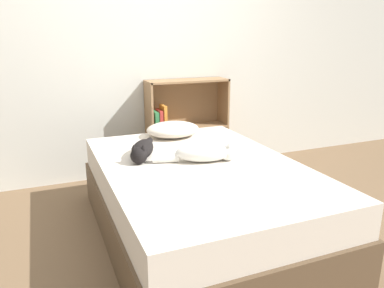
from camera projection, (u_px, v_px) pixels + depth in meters
name	position (u px, v px, depth m)	size (l,w,h in m)	color
ground_plane	(200.00, 234.00, 2.68)	(8.00, 8.00, 0.00)	brown
wall_back	(142.00, 48.00, 3.58)	(8.00, 0.06, 2.50)	silver
bed	(200.00, 200.00, 2.61)	(1.31, 1.92, 0.53)	brown
pillow	(173.00, 129.00, 3.20)	(0.45, 0.38, 0.12)	beige
cat_light	(206.00, 152.00, 2.57)	(0.57, 0.28, 0.14)	white
cat_dark	(142.00, 150.00, 2.65)	(0.31, 0.51, 0.14)	black
bookshelf	(184.00, 125.00, 3.82)	(0.81, 0.26, 0.95)	#8E6B47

